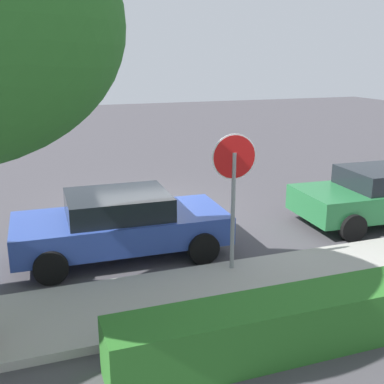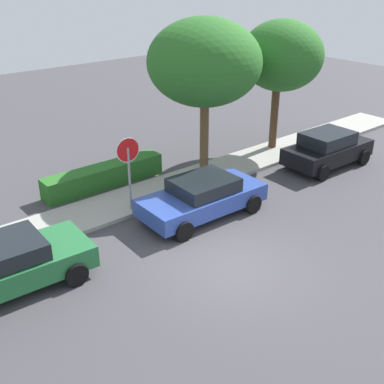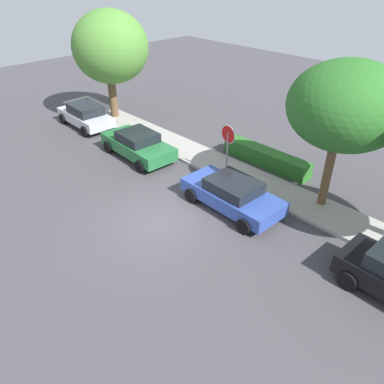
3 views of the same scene
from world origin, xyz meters
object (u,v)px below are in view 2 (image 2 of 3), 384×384
object	(u,v)px
parked_car_green	(6,265)
street_tree_near_corner	(282,56)
parked_car_black	(327,149)
street_tree_far	(204,63)
parked_car_blue	(202,196)
stop_sign	(129,162)

from	to	relation	value
parked_car_green	street_tree_near_corner	xyz separation A→B (m)	(13.23, 2.51, 3.52)
parked_car_green	street_tree_near_corner	distance (m)	13.92
parked_car_black	street_tree_far	bearing A→B (deg)	144.56
parked_car_blue	parked_car_black	world-z (taller)	parked_car_black
parked_car_black	stop_sign	bearing A→B (deg)	169.16
street_tree_near_corner	street_tree_far	xyz separation A→B (m)	(-3.98, 0.39, 0.15)
parked_car_black	street_tree_near_corner	distance (m)	4.36
stop_sign	parked_car_black	xyz separation A→B (m)	(8.68, -1.66, -1.12)
stop_sign	street_tree_near_corner	size ratio (longest dim) A/B	0.47
stop_sign	street_tree_far	xyz separation A→B (m)	(4.43, 1.36, 2.48)
parked_car_black	street_tree_near_corner	world-z (taller)	street_tree_near_corner
parked_car_green	parked_car_black	distance (m)	13.49
parked_car_green	street_tree_far	distance (m)	10.36
stop_sign	parked_car_blue	distance (m)	2.72
parked_car_blue	parked_car_black	bearing A→B (deg)	0.00
street_tree_near_corner	street_tree_far	size ratio (longest dim) A/B	0.95
parked_car_blue	parked_car_black	xyz separation A→B (m)	(6.88, 0.00, 0.07)
parked_car_blue	parked_car_green	xyz separation A→B (m)	(-6.61, 0.13, 0.01)
stop_sign	street_tree_near_corner	xyz separation A→B (m)	(8.42, 0.97, 2.34)
stop_sign	parked_car_blue	bearing A→B (deg)	-42.85
parked_car_green	street_tree_far	size ratio (longest dim) A/B	0.74
parked_car_blue	street_tree_far	world-z (taller)	street_tree_far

